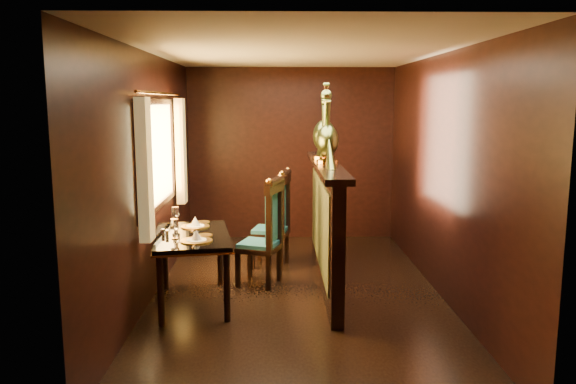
# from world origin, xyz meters

# --- Properties ---
(ground) EXTENTS (5.00, 5.00, 0.00)m
(ground) POSITION_xyz_m (0.00, 0.00, 0.00)
(ground) COLOR black
(ground) RESTS_ON ground
(room_shell) EXTENTS (3.04, 5.04, 2.52)m
(room_shell) POSITION_xyz_m (-0.09, 0.02, 1.58)
(room_shell) COLOR black
(room_shell) RESTS_ON ground
(partition) EXTENTS (0.26, 2.70, 1.36)m
(partition) POSITION_xyz_m (0.32, 0.30, 0.71)
(partition) COLOR black
(partition) RESTS_ON ground
(dining_table) EXTENTS (0.91, 1.31, 0.91)m
(dining_table) POSITION_xyz_m (-1.06, -0.28, 0.64)
(dining_table) COLOR black
(dining_table) RESTS_ON ground
(chair_left) EXTENTS (0.56, 0.58, 1.22)m
(chair_left) POSITION_xyz_m (-0.30, 0.28, 0.64)
(chair_left) COLOR black
(chair_left) RESTS_ON ground
(chair_right) EXTENTS (0.52, 0.54, 1.21)m
(chair_right) POSITION_xyz_m (-0.19, 0.99, 0.63)
(chair_right) COLOR black
(chair_right) RESTS_ON ground
(peacock_left) EXTENTS (0.24, 0.65, 0.78)m
(peacock_left) POSITION_xyz_m (0.33, 0.20, 1.75)
(peacock_left) COLOR #18492E
(peacock_left) RESTS_ON partition
(peacock_right) EXTENTS (0.27, 0.72, 0.85)m
(peacock_right) POSITION_xyz_m (0.33, 0.60, 1.79)
(peacock_right) COLOR #18492E
(peacock_right) RESTS_ON partition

